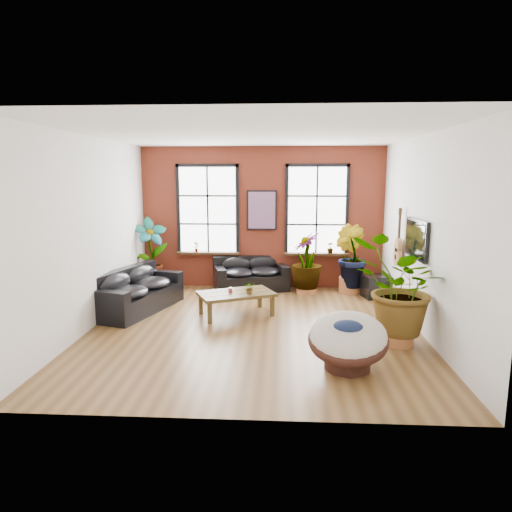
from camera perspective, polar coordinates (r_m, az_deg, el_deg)
The scene contains 19 objects.
room at distance 8.31m, azimuth -0.17°, elevation 2.83°, with size 6.04×6.54×3.54m.
sofa_back at distance 11.29m, azimuth -0.67°, elevation -2.39°, with size 1.94×1.32×0.81m.
sofa_left at distance 9.88m, azimuth -14.82°, elevation -4.35°, with size 1.52×2.37×0.87m.
coffee_table at distance 9.22m, azimuth -2.51°, elevation -4.89°, with size 1.68×1.38×0.57m.
papasan_chair at distance 6.83m, azimuth 11.42°, elevation -10.17°, with size 1.36×1.37×0.87m.
poster at distance 11.31m, azimuth 0.73°, elevation 5.74°, with size 0.74×0.06×0.98m.
tv_wall_unit at distance 9.11m, azimuth 18.77°, elevation 1.63°, with size 0.13×1.86×1.20m.
media_box at distance 10.93m, azimuth 14.91°, elevation -3.70°, with size 0.72×0.64×0.52m.
pot_back_left at distance 11.57m, azimuth -12.67°, elevation -3.20°, with size 0.64×0.64×0.39m.
pot_back_right at distance 11.26m, azimuth 11.64°, elevation -3.55°, with size 0.63×0.63×0.38m.
pot_right_wall at distance 8.06m, azimuth 17.35°, elevation -9.27°, with size 0.60×0.60×0.37m.
pot_mid at distance 11.03m, azimuth 6.31°, elevation -3.77°, with size 0.51×0.51×0.35m.
floor_plant_back_left at distance 11.40m, azimuth -13.03°, elevation 0.60°, with size 0.87×0.59×1.66m, color #134A1A.
floor_plant_back_right at distance 11.12m, azimuth 11.66°, elevation 0.00°, with size 0.82×0.66×1.49m, color #134A1A.
floor_plant_right_wall at distance 7.85m, azimuth 17.47°, elevation -3.79°, with size 1.46×1.27×1.63m, color #134A1A.
floor_plant_mid at distance 10.89m, azimuth 6.32°, elevation -0.54°, with size 0.75×0.75×1.33m, color #134A1A.
table_plant at distance 9.06m, azimuth -0.78°, elevation -3.99°, with size 0.22×0.19×0.24m, color #134A1A.
sill_plant_left at distance 11.55m, azimuth -7.49°, elevation 1.18°, with size 0.14×0.10×0.27m, color #134A1A.
sill_plant_right at distance 11.42m, azimuth 9.27°, elevation 1.03°, with size 0.15×0.15×0.27m, color #134A1A.
Camera 1 is at (0.49, -8.09, 2.77)m, focal length 32.00 mm.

